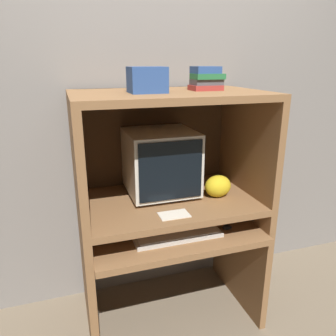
# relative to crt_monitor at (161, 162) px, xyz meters

# --- Properties ---
(wall_back) EXTENTS (6.00, 0.06, 2.60)m
(wall_back) POSITION_rel_crt_monitor_xyz_m (0.02, 0.29, 0.31)
(wall_back) COLOR gray
(wall_back) RESTS_ON ground_plane
(desk_base) EXTENTS (1.02, 0.69, 0.64)m
(desk_base) POSITION_rel_crt_monitor_xyz_m (0.02, -0.14, -0.58)
(desk_base) COLOR brown
(desk_base) RESTS_ON ground_plane
(desk_monitor_shelf) EXTENTS (1.02, 0.65, 0.15)m
(desk_monitor_shelf) POSITION_rel_crt_monitor_xyz_m (0.02, -0.09, -0.23)
(desk_monitor_shelf) COLOR brown
(desk_monitor_shelf) RESTS_ON desk_base
(hutch_upper) EXTENTS (1.02, 0.65, 0.61)m
(hutch_upper) POSITION_rel_crt_monitor_xyz_m (0.02, -0.06, 0.21)
(hutch_upper) COLOR brown
(hutch_upper) RESTS_ON desk_monitor_shelf
(crt_monitor) EXTENTS (0.39, 0.39, 0.38)m
(crt_monitor) POSITION_rel_crt_monitor_xyz_m (0.00, 0.00, 0.00)
(crt_monitor) COLOR beige
(crt_monitor) RESTS_ON desk_monitor_shelf
(keyboard) EXTENTS (0.48, 0.17, 0.03)m
(keyboard) POSITION_rel_crt_monitor_xyz_m (0.01, -0.27, -0.33)
(keyboard) COLOR beige
(keyboard) RESTS_ON desk_base
(mouse) EXTENTS (0.06, 0.04, 0.03)m
(mouse) POSITION_rel_crt_monitor_xyz_m (0.31, -0.28, -0.33)
(mouse) COLOR black
(mouse) RESTS_ON desk_base
(snack_bag) EXTENTS (0.16, 0.12, 0.13)m
(snack_bag) POSITION_rel_crt_monitor_xyz_m (0.30, -0.15, -0.13)
(snack_bag) COLOR gold
(snack_bag) RESTS_ON desk_monitor_shelf
(book_stack) EXTENTS (0.17, 0.13, 0.12)m
(book_stack) POSITION_rel_crt_monitor_xyz_m (0.24, -0.08, 0.47)
(book_stack) COLOR maroon
(book_stack) RESTS_ON hutch_upper
(paper_card) EXTENTS (0.16, 0.10, 0.00)m
(paper_card) POSITION_rel_crt_monitor_xyz_m (-0.02, -0.31, -0.19)
(paper_card) COLOR beige
(paper_card) RESTS_ON desk_monitor_shelf
(storage_box) EXTENTS (0.18, 0.15, 0.12)m
(storage_box) POSITION_rel_crt_monitor_xyz_m (-0.11, -0.13, 0.47)
(storage_box) COLOR navy
(storage_box) RESTS_ON hutch_upper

